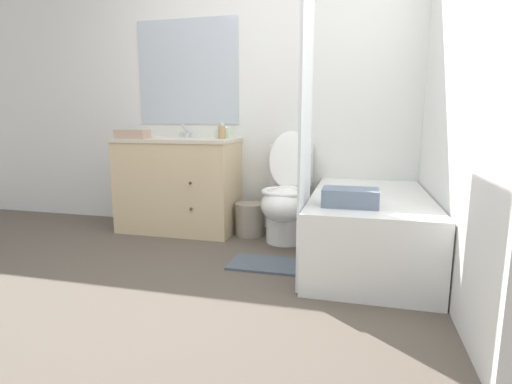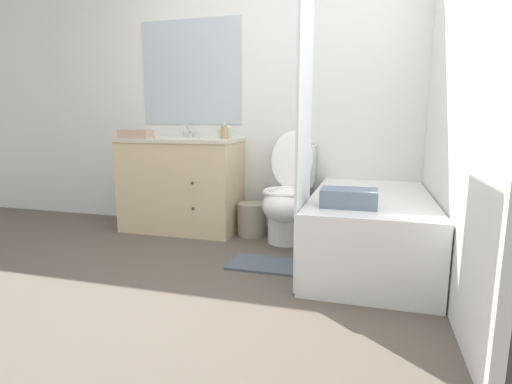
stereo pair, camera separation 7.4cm
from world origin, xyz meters
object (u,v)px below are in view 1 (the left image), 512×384
at_px(wastebasket, 250,219).
at_px(bath_towel_folded, 350,197).
at_px(tissue_box, 225,133).
at_px(soap_dispenser, 222,132).
at_px(vanity_cabinet, 179,184).
at_px(hand_towel_folded, 133,134).
at_px(bathtub, 369,228).
at_px(bath_mat, 269,264).
at_px(sink_faucet, 187,133).
at_px(toilet, 286,198).

relative_size(wastebasket, bath_towel_folded, 0.86).
relative_size(tissue_box, soap_dispenser, 1.01).
relative_size(wastebasket, soap_dispenser, 1.98).
relative_size(soap_dispenser, bath_towel_folded, 0.43).
relative_size(vanity_cabinet, hand_towel_folded, 3.74).
bearing_deg(bathtub, bath_towel_folded, -107.31).
bearing_deg(soap_dispenser, bath_mat, -50.20).
bearing_deg(tissue_box, sink_faucet, 164.86).
relative_size(vanity_cabinet, soap_dispenser, 7.39).
distance_m(sink_faucet, wastebasket, 1.00).
relative_size(toilet, soap_dispenser, 6.35).
relative_size(soap_dispenser, bath_mat, 0.26).
height_order(sink_faucet, bath_mat, sink_faucet).
height_order(bathtub, bath_towel_folded, bath_towel_folded).
height_order(toilet, bath_towel_folded, toilet).
distance_m(sink_faucet, toilet, 1.15).
distance_m(soap_dispenser, hand_towel_folded, 0.77).
distance_m(wastebasket, bath_towel_folded, 1.26).
distance_m(soap_dispenser, bath_towel_folded, 1.42).
bearing_deg(sink_faucet, bathtub, -21.10).
relative_size(vanity_cabinet, bath_towel_folded, 3.21).
bearing_deg(bath_towel_folded, soap_dispenser, 142.53).
distance_m(sink_faucet, bath_towel_folded, 1.86).
distance_m(sink_faucet, soap_dispenser, 0.47).
height_order(bathtub, bath_mat, bathtub).
relative_size(vanity_cabinet, bath_mat, 1.93).
height_order(toilet, bathtub, toilet).
relative_size(toilet, wastebasket, 3.20).
bearing_deg(vanity_cabinet, bath_mat, -35.17).
bearing_deg(tissue_box, toilet, -16.94).
distance_m(vanity_cabinet, bath_mat, 1.27).
relative_size(wastebasket, bath_mat, 0.52).
xyz_separation_m(sink_faucet, bathtub, (1.63, -0.63, -0.62)).
xyz_separation_m(hand_towel_folded, bath_towel_folded, (1.85, -0.69, -0.33)).
height_order(sink_faucet, bathtub, sink_faucet).
xyz_separation_m(toilet, bath_mat, (-0.01, -0.60, -0.35)).
distance_m(vanity_cabinet, toilet, 1.00).
bearing_deg(sink_faucet, wastebasket, -17.27).
distance_m(tissue_box, soap_dispenser, 0.10).
relative_size(hand_towel_folded, bath_mat, 0.52).
bearing_deg(soap_dispenser, tissue_box, 94.66).
distance_m(hand_towel_folded, bath_towel_folded, 2.00).
relative_size(bathtub, tissue_box, 9.87).
relative_size(sink_faucet, bathtub, 0.10).
distance_m(bathtub, hand_towel_folded, 2.09).
bearing_deg(vanity_cabinet, bathtub, -14.94).
xyz_separation_m(sink_faucet, toilet, (0.99, -0.29, -0.51)).
distance_m(toilet, bath_towel_folded, 0.93).
height_order(tissue_box, bath_mat, tissue_box).
bearing_deg(toilet, tissue_box, 163.06).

